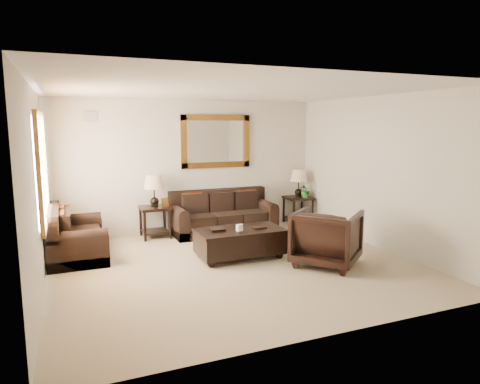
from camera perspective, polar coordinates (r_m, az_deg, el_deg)
name	(u,v)px	position (r m, az deg, el deg)	size (l,w,h in m)	color
room	(235,180)	(6.53, -0.73, 1.57)	(5.51, 5.01, 2.71)	#82765A
window	(42,169)	(6.95, -24.88, 2.86)	(0.07, 1.96, 1.66)	white
mirror	(216,141)	(8.99, -3.22, 6.75)	(1.50, 0.06, 1.10)	#46270E
air_vent	(90,116)	(8.51, -19.37, 9.52)	(0.25, 0.02, 0.18)	#999999
sofa	(223,217)	(8.83, -2.32, -3.37)	(2.09, 0.90, 0.86)	black
loveseat	(73,239)	(7.64, -21.37, -5.87)	(0.91, 1.53, 0.86)	black
end_table_left	(154,197)	(8.46, -11.35, -0.64)	(0.56, 0.56, 1.24)	black
end_table_right	(299,188)	(9.60, 7.81, 0.48)	(0.55, 0.55, 1.22)	black
coffee_table	(240,240)	(7.12, 0.01, -6.42)	(1.43, 0.77, 0.61)	black
armchair	(327,235)	(6.86, 11.51, -5.62)	(0.94, 0.88, 0.97)	black
potted_plant	(305,191)	(9.58, 8.73, 0.07)	(0.30, 0.33, 0.26)	#1E511C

